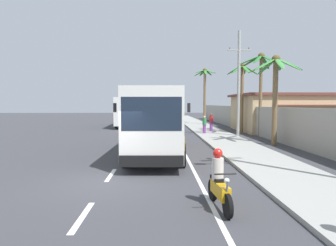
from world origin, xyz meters
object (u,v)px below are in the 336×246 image
object	(u,v)px
utility_pole_mid	(239,82)
palm_second	(242,85)
coach_bus_far_lane	(130,110)
palm_fourth	(261,75)
palm_nearest	(275,82)
motorcycle_beside_bus	(219,184)
roadside_building	(297,112)
pedestrian_near_kerb	(204,124)
pedestrian_far_walk	(211,122)
coach_bus_foreground	(157,118)
palm_third	(205,86)

from	to	relation	value
utility_pole_mid	palm_second	distance (m)	3.55
coach_bus_far_lane	palm_fourth	xyz separation A→B (m)	(12.37, -11.82, 3.24)
palm_second	palm_nearest	bearing A→B (deg)	-90.80
motorcycle_beside_bus	roadside_building	world-z (taller)	roadside_building
pedestrian_near_kerb	palm_nearest	world-z (taller)	palm_nearest
palm_nearest	palm_second	xyz separation A→B (m)	(0.11, 8.12, 0.31)
motorcycle_beside_bus	pedestrian_far_walk	size ratio (longest dim) A/B	1.13
coach_bus_foreground	palm_fourth	bearing A→B (deg)	43.18
coach_bus_far_lane	palm_nearest	size ratio (longest dim) A/B	1.92
pedestrian_far_walk	roadside_building	xyz separation A→B (m)	(9.20, 1.62, 0.86)
pedestrian_near_kerb	roadside_building	bearing A→B (deg)	-90.78
utility_pole_mid	palm_fourth	size ratio (longest dim) A/B	1.23
pedestrian_near_kerb	pedestrian_far_walk	size ratio (longest dim) A/B	0.90
pedestrian_far_walk	palm_nearest	world-z (taller)	palm_nearest
palm_second	palm_third	distance (m)	10.74
motorcycle_beside_bus	roadside_building	xyz separation A→B (m)	(12.61, 21.69, 1.27)
pedestrian_near_kerb	roadside_building	size ratio (longest dim) A/B	0.12
motorcycle_beside_bus	palm_second	distance (m)	21.01
motorcycle_beside_bus	palm_fourth	size ratio (longest dim) A/B	0.28
utility_pole_mid	palm_fourth	distance (m)	2.27
palm_fourth	palm_third	bearing A→B (deg)	101.55
coach_bus_foreground	palm_third	world-z (taller)	palm_third
pedestrian_near_kerb	palm_third	distance (m)	12.84
palm_nearest	palm_fourth	size ratio (longest dim) A/B	0.84
palm_fourth	motorcycle_beside_bus	bearing A→B (deg)	-112.60
coach_bus_far_lane	pedestrian_far_walk	bearing A→B (deg)	-45.10
roadside_building	coach_bus_far_lane	bearing A→B (deg)	158.31
coach_bus_far_lane	pedestrian_near_kerb	bearing A→B (deg)	-53.68
pedestrian_far_walk	palm_nearest	size ratio (longest dim) A/B	0.29
motorcycle_beside_bus	palm_fourth	distance (m)	18.97
palm_nearest	coach_bus_far_lane	bearing A→B (deg)	123.53
palm_nearest	palm_second	world-z (taller)	palm_second
coach_bus_far_lane	palm_second	bearing A→B (deg)	-38.36
motorcycle_beside_bus	coach_bus_foreground	bearing A→B (deg)	101.12
pedestrian_near_kerb	palm_second	xyz separation A→B (m)	(3.78, 1.43, 3.61)
utility_pole_mid	palm_third	distance (m)	13.91
palm_fourth	coach_bus_far_lane	bearing A→B (deg)	136.32
palm_second	coach_bus_far_lane	bearing A→B (deg)	141.64
utility_pole_mid	coach_bus_far_lane	bearing A→B (deg)	129.57
palm_second	utility_pole_mid	bearing A→B (deg)	-110.60
coach_bus_foreground	coach_bus_far_lane	xyz separation A→B (m)	(-3.58, 20.07, 0.01)
palm_nearest	pedestrian_far_walk	bearing A→B (deg)	107.73
palm_third	palm_fourth	distance (m)	13.51
coach_bus_foreground	motorcycle_beside_bus	xyz separation A→B (m)	(1.72, -8.74, -1.31)
coach_bus_far_lane	utility_pole_mid	distance (m)	16.37
motorcycle_beside_bus	palm_nearest	xyz separation A→B (m)	(6.13, 11.55, 3.61)
motorcycle_beside_bus	palm_nearest	distance (m)	13.57
pedestrian_near_kerb	palm_fourth	distance (m)	6.39
coach_bus_foreground	palm_fourth	size ratio (longest dim) A/B	1.51
utility_pole_mid	coach_bus_foreground	bearing A→B (deg)	-131.45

